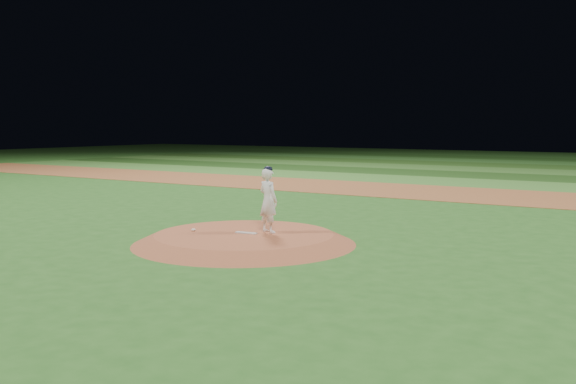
{
  "coord_description": "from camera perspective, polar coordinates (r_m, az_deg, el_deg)",
  "views": [
    {
      "loc": [
        9.31,
        -12.55,
        2.92
      ],
      "look_at": [
        0.0,
        2.0,
        1.1
      ],
      "focal_mm": 40.0,
      "sensor_mm": 36.0,
      "label": 1
    }
  ],
  "objects": [
    {
      "name": "ground",
      "position": [
        15.9,
        -3.9,
        -4.58
      ],
      "size": [
        120.0,
        120.0,
        0.0
      ],
      "primitive_type": "plane",
      "color": "#275D1E",
      "rests_on": "ground"
    },
    {
      "name": "infield_dirt_band",
      "position": [
        28.29,
        13.21,
        -0.06
      ],
      "size": [
        70.0,
        6.0,
        0.02
      ],
      "primitive_type": "cube",
      "color": "#94562E",
      "rests_on": "ground"
    },
    {
      "name": "outfield_stripe_0",
      "position": [
        33.51,
        16.35,
        0.78
      ],
      "size": [
        70.0,
        5.0,
        0.02
      ],
      "primitive_type": "cube",
      "color": "#3E7A2C",
      "rests_on": "ground"
    },
    {
      "name": "outfield_stripe_1",
      "position": [
        38.32,
        18.45,
        1.34
      ],
      "size": [
        70.0,
        5.0,
        0.02
      ],
      "primitive_type": "cube",
      "color": "#1F4516",
      "rests_on": "ground"
    },
    {
      "name": "outfield_stripe_2",
      "position": [
        43.17,
        20.09,
        1.77
      ],
      "size": [
        70.0,
        5.0,
        0.02
      ],
      "primitive_type": "cube",
      "color": "#386E28",
      "rests_on": "ground"
    },
    {
      "name": "outfield_stripe_3",
      "position": [
        48.05,
        21.39,
        2.12
      ],
      "size": [
        70.0,
        5.0,
        0.02
      ],
      "primitive_type": "cube",
      "color": "#254F19",
      "rests_on": "ground"
    },
    {
      "name": "outfield_stripe_4",
      "position": [
        52.96,
        22.45,
        2.4
      ],
      "size": [
        70.0,
        5.0,
        0.02
      ],
      "primitive_type": "cube",
      "color": "#2F6825",
      "rests_on": "ground"
    },
    {
      "name": "outfield_stripe_5",
      "position": [
        57.88,
        23.33,
        2.63
      ],
      "size": [
        70.0,
        5.0,
        0.02
      ],
      "primitive_type": "cube",
      "color": "#204C18",
      "rests_on": "ground"
    },
    {
      "name": "pitchers_mound",
      "position": [
        15.88,
        -3.9,
        -4.14
      ],
      "size": [
        5.5,
        5.5,
        0.25
      ],
      "primitive_type": "cone",
      "color": "#A45433",
      "rests_on": "ground"
    },
    {
      "name": "pitching_rubber",
      "position": [
        15.85,
        -3.73,
        -3.64
      ],
      "size": [
        0.58,
        0.21,
        0.03
      ],
      "primitive_type": "cube",
      "rotation": [
        0.0,
        0.0,
        0.12
      ],
      "color": "silver",
      "rests_on": "pitchers_mound"
    },
    {
      "name": "rosin_bag",
      "position": [
        16.33,
        -8.4,
        -3.35
      ],
      "size": [
        0.12,
        0.12,
        0.06
      ],
      "primitive_type": "ellipsoid",
      "color": "white",
      "rests_on": "pitchers_mound"
    },
    {
      "name": "pitcher_on_mound",
      "position": [
        15.85,
        -1.77,
        -0.71
      ],
      "size": [
        0.66,
        0.52,
        1.65
      ],
      "color": "white",
      "rests_on": "pitchers_mound"
    }
  ]
}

